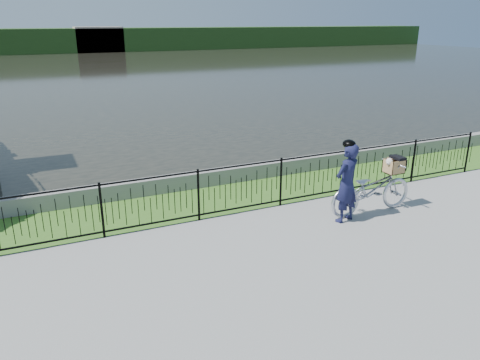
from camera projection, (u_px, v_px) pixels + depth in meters
name	position (u px, v px, depth m)	size (l,w,h in m)	color
ground	(276.00, 241.00, 9.10)	(120.00, 120.00, 0.00)	gray
grass_strip	(224.00, 198.00, 11.33)	(60.00, 2.00, 0.01)	#3B6921
water	(75.00, 73.00, 37.40)	(120.00, 120.00, 0.00)	#27261D
quay_wall	(209.00, 178.00, 12.12)	(60.00, 0.30, 0.40)	gray
fence	(241.00, 188.00, 10.29)	(14.00, 0.06, 1.15)	black
far_treeline	(49.00, 41.00, 60.07)	(120.00, 6.00, 3.00)	#23441A
far_building_right	(99.00, 39.00, 61.14)	(6.00, 3.00, 3.20)	#A19281
bicycle_rig	(372.00, 189.00, 10.30)	(2.11, 0.74, 1.24)	silver
cyclist	(347.00, 182.00, 9.76)	(0.71, 0.57, 1.78)	#141637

